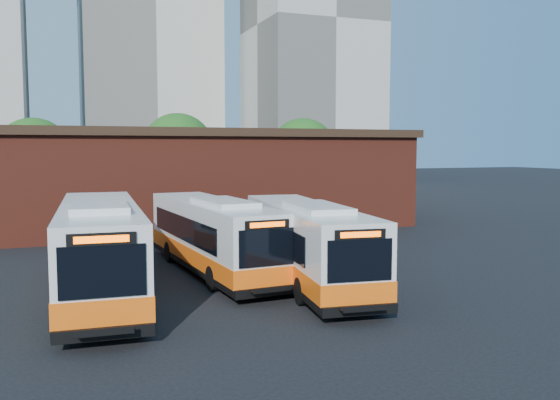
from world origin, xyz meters
name	(u,v)px	position (x,y,z in m)	size (l,w,h in m)	color
ground	(304,292)	(0.00, 0.00, 0.00)	(220.00, 220.00, 0.00)	black
bus_west	(100,252)	(-6.99, 2.09, 1.56)	(3.28, 12.77, 3.45)	silver
bus_midwest	(213,238)	(-2.27, 4.46, 1.45)	(3.30, 11.82, 3.18)	silver
bus_mideast	(306,246)	(0.62, 1.33, 1.45)	(3.72, 11.87, 3.19)	silver
transit_worker	(386,271)	(2.34, -1.78, 0.94)	(0.69, 0.45, 1.89)	#121333
depot_building	(189,177)	(0.00, 20.00, 3.26)	(28.60, 12.60, 6.40)	maroon
tree_west	(34,155)	(-10.00, 32.00, 4.64)	(6.00, 6.00, 7.65)	#382314
tree_mid	(178,149)	(2.00, 34.00, 5.08)	(6.56, 6.56, 8.36)	#382314
tree_east	(303,152)	(13.00, 31.00, 4.83)	(6.24, 6.24, 7.96)	#382314
tower_center	(147,1)	(7.00, 86.00, 30.34)	(22.00, 20.00, 61.20)	beige
tower_right	(311,26)	(30.00, 68.00, 24.34)	(18.00, 18.00, 49.20)	#BAB5AB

